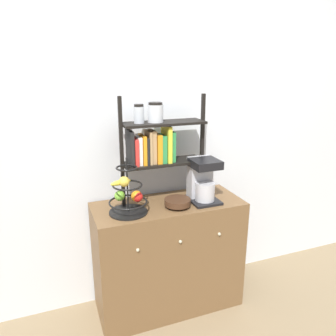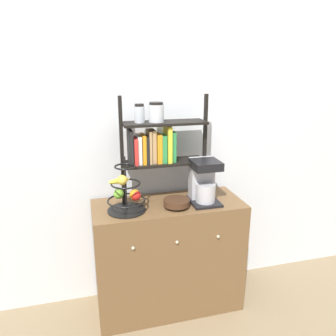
{
  "view_description": "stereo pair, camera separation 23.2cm",
  "coord_description": "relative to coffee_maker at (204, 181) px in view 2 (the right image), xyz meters",
  "views": [
    {
      "loc": [
        -0.79,
        -1.85,
        1.83
      ],
      "look_at": [
        -0.0,
        0.23,
        1.15
      ],
      "focal_mm": 35.0,
      "sensor_mm": 36.0,
      "label": 1
    },
    {
      "loc": [
        -0.57,
        -1.92,
        1.83
      ],
      "look_at": [
        -0.0,
        0.23,
        1.15
      ],
      "focal_mm": 35.0,
      "sensor_mm": 36.0,
      "label": 2
    }
  ],
  "objects": [
    {
      "name": "wooden_bowl",
      "position": [
        -0.22,
        -0.06,
        -0.12
      ],
      "size": [
        0.19,
        0.19,
        0.06
      ],
      "color": "#422819",
      "rests_on": "sideboard"
    },
    {
      "name": "shelf_hutch",
      "position": [
        -0.33,
        0.1,
        0.29
      ],
      "size": [
        0.64,
        0.2,
        0.78
      ],
      "color": "black",
      "rests_on": "sideboard"
    },
    {
      "name": "coffee_maker",
      "position": [
        0.0,
        0.0,
        0.0
      ],
      "size": [
        0.21,
        0.25,
        0.32
      ],
      "color": "black",
      "rests_on": "sideboard"
    },
    {
      "name": "sideboard",
      "position": [
        -0.26,
        0.03,
        -0.6
      ],
      "size": [
        1.1,
        0.47,
        0.88
      ],
      "color": "brown",
      "rests_on": "ground_plane"
    },
    {
      "name": "ground_plane",
      "position": [
        -0.26,
        -0.2,
        -1.04
      ],
      "size": [
        12.0,
        12.0,
        0.0
      ],
      "primitive_type": "plane",
      "color": "#847051"
    },
    {
      "name": "fruit_stand",
      "position": [
        -0.57,
        -0.02,
        -0.03
      ],
      "size": [
        0.27,
        0.27,
        0.39
      ],
      "color": "black",
      "rests_on": "sideboard"
    },
    {
      "name": "wall_back",
      "position": [
        -0.26,
        0.3,
        0.26
      ],
      "size": [
        7.0,
        0.05,
        2.6
      ],
      "primitive_type": "cube",
      "color": "silver",
      "rests_on": "ground_plane"
    }
  ]
}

